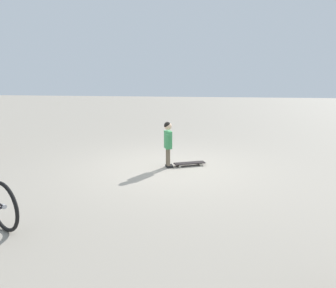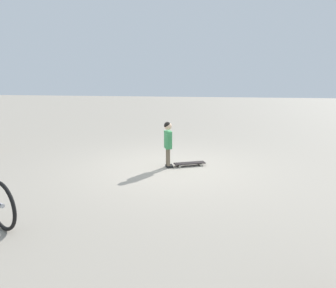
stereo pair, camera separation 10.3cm
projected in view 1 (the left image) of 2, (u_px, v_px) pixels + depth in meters
ground_plane at (168, 168)px, 7.13m from camera, size 50.00×50.00×0.00m
child_person at (168, 139)px, 7.05m from camera, size 0.41×0.24×1.06m
skateboard at (189, 163)px, 7.30m from camera, size 0.46×0.76×0.07m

